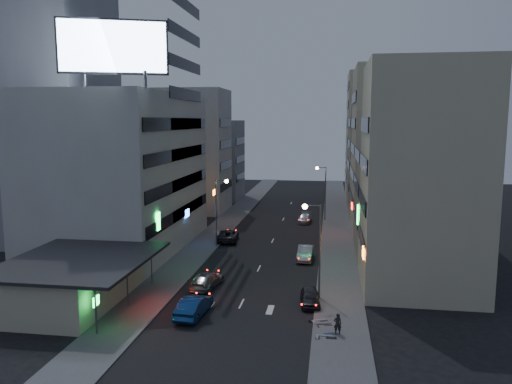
% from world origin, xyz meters
% --- Properties ---
extents(ground, '(180.00, 180.00, 0.00)m').
position_xyz_m(ground, '(0.00, 0.00, 0.00)').
color(ground, black).
rests_on(ground, ground).
extents(sidewalk_left, '(4.00, 120.00, 0.12)m').
position_xyz_m(sidewalk_left, '(-8.00, 30.00, 0.06)').
color(sidewalk_left, '#4C4C4F').
rests_on(sidewalk_left, ground).
extents(sidewalk_right, '(4.00, 120.00, 0.12)m').
position_xyz_m(sidewalk_right, '(8.00, 30.00, 0.06)').
color(sidewalk_right, '#4C4C4F').
rests_on(sidewalk_right, ground).
extents(food_court, '(11.00, 13.00, 3.88)m').
position_xyz_m(food_court, '(-13.90, 2.00, 1.98)').
color(food_court, '#B4AC8D').
rests_on(food_court, ground).
extents(white_building, '(14.00, 24.00, 18.00)m').
position_xyz_m(white_building, '(-17.00, 20.00, 9.00)').
color(white_building, '#B4B3AF').
rests_on(white_building, ground).
extents(grey_tower, '(10.00, 14.00, 34.00)m').
position_xyz_m(grey_tower, '(-26.00, 23.00, 17.00)').
color(grey_tower, gray).
rests_on(grey_tower, ground).
extents(shophouse_near, '(10.00, 11.00, 20.00)m').
position_xyz_m(shophouse_near, '(15.00, 10.50, 10.00)').
color(shophouse_near, '#B4AC8D').
rests_on(shophouse_near, ground).
extents(shophouse_mid, '(11.00, 12.00, 16.00)m').
position_xyz_m(shophouse_mid, '(15.50, 22.00, 8.00)').
color(shophouse_mid, gray).
rests_on(shophouse_mid, ground).
extents(shophouse_far, '(10.00, 14.00, 22.00)m').
position_xyz_m(shophouse_far, '(15.00, 35.00, 11.00)').
color(shophouse_far, '#B4AC8D').
rests_on(shophouse_far, ground).
extents(far_left_a, '(11.00, 10.00, 20.00)m').
position_xyz_m(far_left_a, '(-15.50, 45.00, 10.00)').
color(far_left_a, '#B4B3AF').
rests_on(far_left_a, ground).
extents(far_left_b, '(12.00, 10.00, 15.00)m').
position_xyz_m(far_left_b, '(-16.00, 58.00, 7.50)').
color(far_left_b, gray).
rests_on(far_left_b, ground).
extents(far_right_a, '(11.00, 12.00, 18.00)m').
position_xyz_m(far_right_a, '(15.50, 50.00, 9.00)').
color(far_right_a, gray).
rests_on(far_right_a, ground).
extents(far_right_b, '(12.00, 12.00, 24.00)m').
position_xyz_m(far_right_b, '(16.00, 64.00, 12.00)').
color(far_right_b, '#B4AC8D').
rests_on(far_right_b, ground).
extents(billboard, '(9.52, 3.75, 6.20)m').
position_xyz_m(billboard, '(-12.99, 9.97, 21.66)').
color(billboard, '#595B60').
rests_on(billboard, white_building).
extents(street_lamp_right_near, '(1.60, 0.44, 8.02)m').
position_xyz_m(street_lamp_right_near, '(5.90, 6.00, 5.36)').
color(street_lamp_right_near, '#595B60').
rests_on(street_lamp_right_near, sidewalk_right).
extents(street_lamp_left, '(1.60, 0.44, 8.02)m').
position_xyz_m(street_lamp_left, '(-5.90, 22.00, 5.36)').
color(street_lamp_left, '#595B60').
rests_on(street_lamp_left, sidewalk_left).
extents(street_lamp_right_far, '(1.60, 0.44, 8.02)m').
position_xyz_m(street_lamp_right_far, '(5.90, 40.00, 5.36)').
color(street_lamp_right_far, '#595B60').
rests_on(street_lamp_right_far, sidewalk_right).
extents(parked_car_right_near, '(1.89, 3.95, 1.30)m').
position_xyz_m(parked_car_right_near, '(5.60, 4.62, 0.65)').
color(parked_car_right_near, '#28272C').
rests_on(parked_car_right_near, ground).
extents(parked_car_right_mid, '(1.68, 4.52, 1.48)m').
position_xyz_m(parked_car_right_mid, '(4.50, 17.89, 0.74)').
color(parked_car_right_mid, '#AEB3B7').
rests_on(parked_car_right_mid, ground).
extents(parked_car_left, '(2.95, 5.50, 1.47)m').
position_xyz_m(parked_car_left, '(-5.54, 24.94, 0.73)').
color(parked_car_left, '#29282D').
rests_on(parked_car_left, ground).
extents(parked_car_right_far, '(1.92, 4.51, 1.30)m').
position_xyz_m(parked_car_right_far, '(3.38, 38.00, 0.65)').
color(parked_car_right_far, '#9DA0A5').
rests_on(parked_car_right_far, ground).
extents(road_car_blue, '(2.02, 4.87, 1.57)m').
position_xyz_m(road_car_blue, '(-3.16, 0.88, 0.78)').
color(road_car_blue, navy).
rests_on(road_car_blue, ground).
extents(road_car_silver, '(2.60, 5.01, 1.39)m').
position_xyz_m(road_car_silver, '(-3.84, 7.53, 0.69)').
color(road_car_silver, gray).
rests_on(road_car_silver, ground).
extents(person, '(0.59, 0.43, 1.52)m').
position_xyz_m(person, '(7.76, -1.08, 0.88)').
color(person, black).
rests_on(person, sidewalk_right).
extents(scooter_black_a, '(0.86, 1.87, 1.10)m').
position_xyz_m(scooter_black_a, '(7.56, -1.24, 0.67)').
color(scooter_black_a, black).
rests_on(scooter_black_a, sidewalk_right).
extents(scooter_silver_a, '(0.76, 2.08, 1.26)m').
position_xyz_m(scooter_silver_a, '(7.70, -1.41, 0.75)').
color(scooter_silver_a, '#97989E').
rests_on(scooter_silver_a, sidewalk_right).
extents(scooter_blue, '(1.20, 1.76, 1.03)m').
position_xyz_m(scooter_blue, '(7.80, -0.65, 0.63)').
color(scooter_blue, navy).
rests_on(scooter_blue, sidewalk_right).
extents(scooter_black_b, '(1.02, 1.78, 1.03)m').
position_xyz_m(scooter_black_b, '(7.30, 0.77, 0.64)').
color(scooter_black_b, black).
rests_on(scooter_black_b, sidewalk_right).
extents(scooter_silver_b, '(1.20, 1.78, 1.04)m').
position_xyz_m(scooter_silver_b, '(6.89, 1.57, 0.64)').
color(scooter_silver_b, '#AEAFB6').
rests_on(scooter_silver_b, sidewalk_right).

